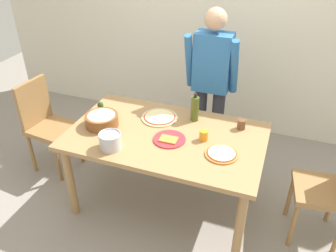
{
  "coord_description": "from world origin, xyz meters",
  "views": [
    {
      "loc": [
        0.82,
        -2.2,
        2.32
      ],
      "look_at": [
        0.0,
        0.05,
        0.81
      ],
      "focal_mm": 36.76,
      "sensor_mm": 36.0,
      "label": 1
    }
  ],
  "objects_px": {
    "chair_wooden_left": "(45,121)",
    "person_cook": "(211,81)",
    "plate_with_slice": "(169,139)",
    "cup_orange": "(204,135)",
    "chair_wooden_right": "(332,185)",
    "pizza_cooked_on_tray": "(222,154)",
    "pizza_raw_on_board": "(160,117)",
    "olive_oil_bottle": "(195,108)",
    "dining_table": "(166,143)",
    "popcorn_bowl": "(102,119)",
    "steel_pot": "(110,141)",
    "cup_small_brown": "(241,124)",
    "avocado": "(100,105)"
  },
  "relations": [
    {
      "from": "dining_table",
      "to": "avocado",
      "type": "bearing_deg",
      "value": 164.88
    },
    {
      "from": "person_cook",
      "to": "steel_pot",
      "type": "height_order",
      "value": "person_cook"
    },
    {
      "from": "chair_wooden_right",
      "to": "plate_with_slice",
      "type": "relative_size",
      "value": 3.65
    },
    {
      "from": "dining_table",
      "to": "plate_with_slice",
      "type": "relative_size",
      "value": 6.15
    },
    {
      "from": "cup_orange",
      "to": "dining_table",
      "type": "bearing_deg",
      "value": -174.78
    },
    {
      "from": "chair_wooden_right",
      "to": "cup_small_brown",
      "type": "distance_m",
      "value": 0.83
    },
    {
      "from": "chair_wooden_left",
      "to": "person_cook",
      "type": "bearing_deg",
      "value": 23.12
    },
    {
      "from": "pizza_raw_on_board",
      "to": "popcorn_bowl",
      "type": "distance_m",
      "value": 0.5
    },
    {
      "from": "olive_oil_bottle",
      "to": "steel_pot",
      "type": "relative_size",
      "value": 1.48
    },
    {
      "from": "chair_wooden_left",
      "to": "steel_pot",
      "type": "distance_m",
      "value": 1.12
    },
    {
      "from": "chair_wooden_right",
      "to": "steel_pot",
      "type": "xyz_separation_m",
      "value": [
        -1.65,
        -0.41,
        0.29
      ]
    },
    {
      "from": "popcorn_bowl",
      "to": "steel_pot",
      "type": "height_order",
      "value": "steel_pot"
    },
    {
      "from": "chair_wooden_left",
      "to": "avocado",
      "type": "height_order",
      "value": "chair_wooden_left"
    },
    {
      "from": "chair_wooden_right",
      "to": "avocado",
      "type": "xyz_separation_m",
      "value": [
        -2.04,
        0.11,
        0.25
      ]
    },
    {
      "from": "chair_wooden_right",
      "to": "plate_with_slice",
      "type": "bearing_deg",
      "value": -173.0
    },
    {
      "from": "cup_orange",
      "to": "cup_small_brown",
      "type": "distance_m",
      "value": 0.37
    },
    {
      "from": "pizza_cooked_on_tray",
      "to": "avocado",
      "type": "relative_size",
      "value": 3.61
    },
    {
      "from": "plate_with_slice",
      "to": "cup_orange",
      "type": "relative_size",
      "value": 3.06
    },
    {
      "from": "dining_table",
      "to": "popcorn_bowl",
      "type": "height_order",
      "value": "popcorn_bowl"
    },
    {
      "from": "dining_table",
      "to": "pizza_cooked_on_tray",
      "type": "relative_size",
      "value": 6.34
    },
    {
      "from": "steel_pot",
      "to": "cup_small_brown",
      "type": "xyz_separation_m",
      "value": [
        0.9,
        0.62,
        -0.02
      ]
    },
    {
      "from": "pizza_raw_on_board",
      "to": "steel_pot",
      "type": "relative_size",
      "value": 1.83
    },
    {
      "from": "pizza_cooked_on_tray",
      "to": "chair_wooden_right",
      "type": "bearing_deg",
      "value": 13.7
    },
    {
      "from": "pizza_raw_on_board",
      "to": "plate_with_slice",
      "type": "distance_m",
      "value": 0.35
    },
    {
      "from": "popcorn_bowl",
      "to": "cup_orange",
      "type": "distance_m",
      "value": 0.87
    },
    {
      "from": "steel_pot",
      "to": "person_cook",
      "type": "bearing_deg",
      "value": 64.6
    },
    {
      "from": "pizza_raw_on_board",
      "to": "olive_oil_bottle",
      "type": "height_order",
      "value": "olive_oil_bottle"
    },
    {
      "from": "chair_wooden_right",
      "to": "steel_pot",
      "type": "distance_m",
      "value": 1.73
    },
    {
      "from": "person_cook",
      "to": "chair_wooden_right",
      "type": "distance_m",
      "value": 1.38
    },
    {
      "from": "person_cook",
      "to": "olive_oil_bottle",
      "type": "relative_size",
      "value": 6.33
    },
    {
      "from": "dining_table",
      "to": "cup_orange",
      "type": "xyz_separation_m",
      "value": [
        0.31,
        0.03,
        0.13
      ]
    },
    {
      "from": "dining_table",
      "to": "cup_small_brown",
      "type": "distance_m",
      "value": 0.65
    },
    {
      "from": "popcorn_bowl",
      "to": "cup_small_brown",
      "type": "distance_m",
      "value": 1.18
    },
    {
      "from": "plate_with_slice",
      "to": "steel_pot",
      "type": "bearing_deg",
      "value": -146.78
    },
    {
      "from": "popcorn_bowl",
      "to": "olive_oil_bottle",
      "type": "height_order",
      "value": "olive_oil_bottle"
    },
    {
      "from": "dining_table",
      "to": "olive_oil_bottle",
      "type": "relative_size",
      "value": 6.25
    },
    {
      "from": "pizza_cooked_on_tray",
      "to": "plate_with_slice",
      "type": "distance_m",
      "value": 0.44
    },
    {
      "from": "dining_table",
      "to": "steel_pot",
      "type": "bearing_deg",
      "value": -135.84
    },
    {
      "from": "plate_with_slice",
      "to": "chair_wooden_right",
      "type": "bearing_deg",
      "value": 7.0
    },
    {
      "from": "pizza_cooked_on_tray",
      "to": "pizza_raw_on_board",
      "type": "bearing_deg",
      "value": 151.88
    },
    {
      "from": "pizza_cooked_on_tray",
      "to": "cup_small_brown",
      "type": "bearing_deg",
      "value": 80.03
    },
    {
      "from": "popcorn_bowl",
      "to": "pizza_cooked_on_tray",
      "type": "bearing_deg",
      "value": -3.34
    },
    {
      "from": "chair_wooden_left",
      "to": "pizza_cooked_on_tray",
      "type": "relative_size",
      "value": 3.76
    },
    {
      "from": "pizza_cooked_on_tray",
      "to": "steel_pot",
      "type": "xyz_separation_m",
      "value": [
        -0.82,
        -0.21,
        0.06
      ]
    },
    {
      "from": "person_cook",
      "to": "dining_table",
      "type": "bearing_deg",
      "value": -103.34
    },
    {
      "from": "plate_with_slice",
      "to": "avocado",
      "type": "distance_m",
      "value": 0.81
    },
    {
      "from": "pizza_cooked_on_tray",
      "to": "dining_table",
      "type": "bearing_deg",
      "value": 166.56
    },
    {
      "from": "chair_wooden_left",
      "to": "popcorn_bowl",
      "type": "relative_size",
      "value": 3.39
    },
    {
      "from": "olive_oil_bottle",
      "to": "avocado",
      "type": "height_order",
      "value": "olive_oil_bottle"
    },
    {
      "from": "plate_with_slice",
      "to": "cup_small_brown",
      "type": "height_order",
      "value": "cup_small_brown"
    }
  ]
}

